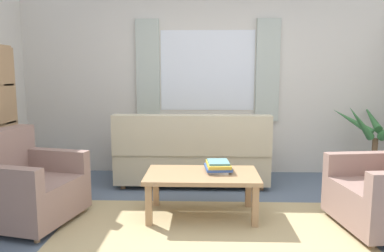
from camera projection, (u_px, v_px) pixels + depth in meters
name	position (u px, v px, depth m)	size (l,w,h in m)	color
ground_plane	(209.00, 239.00, 3.15)	(6.24, 6.24, 0.00)	slate
wall_back	(207.00, 81.00, 5.20)	(5.32, 0.12, 2.60)	silver
window_with_curtains	(207.00, 71.00, 5.10)	(1.98, 0.07, 1.40)	white
area_rug	(209.00, 239.00, 3.15)	(2.73, 1.82, 0.01)	tan
couch	(192.00, 156.00, 4.69)	(1.90, 0.82, 0.92)	#BCB293
armchair_left	(24.00, 186.00, 3.47)	(0.99, 1.00, 0.88)	gray
coffee_table	(202.00, 179.00, 3.61)	(1.10, 0.64, 0.44)	#A87F56
book_stack_on_table	(218.00, 166.00, 3.68)	(0.28, 0.34, 0.10)	beige
potted_plant	(374.00, 154.00, 4.70)	(1.06, 1.23, 1.07)	#B7B2A8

